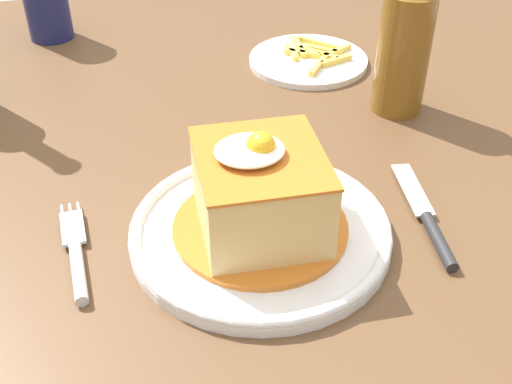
{
  "coord_description": "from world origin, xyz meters",
  "views": [
    {
      "loc": [
        -0.11,
        -0.64,
        1.16
      ],
      "look_at": [
        -0.02,
        -0.16,
        0.79
      ],
      "focal_mm": 44.83,
      "sensor_mm": 36.0,
      "label": 1
    }
  ],
  "objects_px": {
    "main_plate": "(260,230)",
    "beer_bottle_amber": "(406,35)",
    "knife": "(431,225)",
    "side_plate_fries": "(309,60)",
    "fork": "(76,257)"
  },
  "relations": [
    {
      "from": "side_plate_fries",
      "to": "knife",
      "type": "bearing_deg",
      "value": -87.59
    },
    {
      "from": "knife",
      "to": "beer_bottle_amber",
      "type": "xyz_separation_m",
      "value": [
        0.06,
        0.23,
        0.09
      ]
    },
    {
      "from": "knife",
      "to": "main_plate",
      "type": "bearing_deg",
      "value": 172.13
    },
    {
      "from": "knife",
      "to": "beer_bottle_amber",
      "type": "height_order",
      "value": "beer_bottle_amber"
    },
    {
      "from": "main_plate",
      "to": "beer_bottle_amber",
      "type": "relative_size",
      "value": 0.94
    },
    {
      "from": "main_plate",
      "to": "beer_bottle_amber",
      "type": "distance_m",
      "value": 0.32
    },
    {
      "from": "main_plate",
      "to": "knife",
      "type": "distance_m",
      "value": 0.17
    },
    {
      "from": "knife",
      "to": "side_plate_fries",
      "type": "height_order",
      "value": "side_plate_fries"
    },
    {
      "from": "beer_bottle_amber",
      "to": "knife",
      "type": "bearing_deg",
      "value": -103.67
    },
    {
      "from": "fork",
      "to": "beer_bottle_amber",
      "type": "relative_size",
      "value": 0.53
    },
    {
      "from": "main_plate",
      "to": "fork",
      "type": "distance_m",
      "value": 0.17
    },
    {
      "from": "fork",
      "to": "knife",
      "type": "distance_m",
      "value": 0.34
    },
    {
      "from": "main_plate",
      "to": "beer_bottle_amber",
      "type": "xyz_separation_m",
      "value": [
        0.22,
        0.21,
        0.09
      ]
    },
    {
      "from": "side_plate_fries",
      "to": "fork",
      "type": "bearing_deg",
      "value": -131.63
    },
    {
      "from": "main_plate",
      "to": "side_plate_fries",
      "type": "height_order",
      "value": "main_plate"
    }
  ]
}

